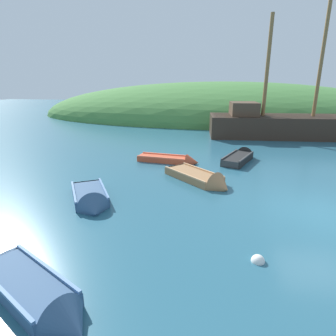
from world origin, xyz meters
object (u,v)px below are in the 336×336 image
at_px(rowboat_portside, 39,298).
at_px(rowboat_outer_left, 203,180).
at_px(sailing_ship, 282,129).
at_px(buoy_white, 258,261).
at_px(rowboat_near_dock, 171,160).
at_px(rowboat_center, 240,158).
at_px(rowboat_outer_right, 91,201).

relative_size(rowboat_portside, rowboat_outer_left, 1.02).
xyz_separation_m(sailing_ship, buoy_white, (-4.25, -18.65, -0.68)).
height_order(rowboat_near_dock, rowboat_portside, rowboat_portside).
xyz_separation_m(sailing_ship, rowboat_center, (-4.02, -8.44, -0.54)).
relative_size(rowboat_near_dock, rowboat_outer_right, 1.15).
bearing_deg(buoy_white, sailing_ship, 77.16).
height_order(rowboat_near_dock, rowboat_outer_left, rowboat_outer_left).
bearing_deg(rowboat_near_dock, sailing_ship, 56.88).
bearing_deg(rowboat_outer_right, rowboat_center, 109.14).
bearing_deg(rowboat_outer_right, buoy_white, 34.17).
bearing_deg(rowboat_portside, rowboat_near_dock, 113.45).
xyz_separation_m(rowboat_near_dock, rowboat_portside, (-1.03, -11.40, 0.02)).
distance_m(rowboat_center, buoy_white, 10.21).
relative_size(rowboat_outer_left, rowboat_outer_right, 1.10).
bearing_deg(rowboat_portside, sailing_ship, 95.20).
distance_m(rowboat_portside, rowboat_outer_left, 8.73).
bearing_deg(sailing_ship, rowboat_center, -119.72).
distance_m(sailing_ship, rowboat_center, 9.37).
bearing_deg(sailing_ship, rowboat_portside, -117.72).
height_order(rowboat_center, rowboat_outer_left, rowboat_outer_left).
distance_m(rowboat_near_dock, buoy_white, 9.84).
relative_size(rowboat_outer_right, buoy_white, 8.87).
relative_size(sailing_ship, buoy_white, 41.76).
bearing_deg(sailing_ship, buoy_white, -107.12).
xyz_separation_m(rowboat_outer_left, buoy_white, (1.79, -5.86, -0.11)).
bearing_deg(sailing_ship, rowboat_outer_right, -126.93).
distance_m(rowboat_near_dock, rowboat_outer_right, 6.71).
relative_size(rowboat_near_dock, rowboat_center, 1.03).
distance_m(rowboat_portside, buoy_white, 5.37).
height_order(rowboat_outer_left, buoy_white, rowboat_outer_left).
bearing_deg(rowboat_center, rowboat_outer_left, 176.42).
xyz_separation_m(rowboat_near_dock, rowboat_outer_right, (-2.15, -6.35, 0.02)).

